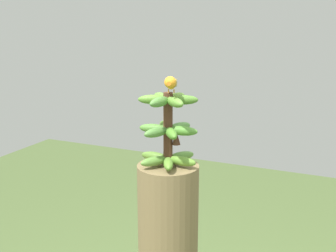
% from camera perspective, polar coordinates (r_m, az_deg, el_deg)
% --- Properties ---
extents(banana_bunch, '(0.26, 0.27, 0.32)m').
position_cam_1_polar(banana_bunch, '(1.86, 0.02, -0.50)').
color(banana_bunch, '#4C2D1E').
rests_on(banana_bunch, banana_tree).
extents(perched_bird, '(0.18, 0.08, 0.07)m').
position_cam_1_polar(perched_bird, '(1.79, 0.38, 5.59)').
color(perched_bird, '#C68933').
rests_on(perched_bird, banana_bunch).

